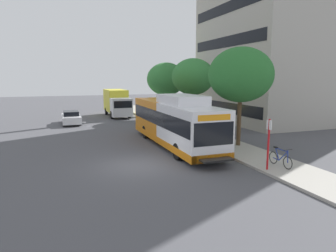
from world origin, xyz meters
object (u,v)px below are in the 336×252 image
bicycle_parked (280,159)px  street_tree_far_block (166,79)px  bus_stop_sign_pole (268,140)px  transit_bus (174,122)px  street_tree_mid_block (193,77)px  street_tree_near_stop (241,75)px  box_truck_background (117,102)px  parked_car_far_lane (71,117)px

bicycle_parked → street_tree_far_block: size_ratio=0.28×
bicycle_parked → bus_stop_sign_pole: bearing=-168.3°
transit_bus → street_tree_mid_block: size_ratio=1.93×
street_tree_near_stop → box_truck_background: bearing=103.1°
street_tree_far_block → parked_car_far_lane: (-10.70, -0.55, -3.91)m
street_tree_mid_block → street_tree_near_stop: bearing=-91.4°
transit_bus → parked_car_far_lane: transit_bus is taller
street_tree_near_stop → parked_car_far_lane: street_tree_near_stop is taller
bicycle_parked → street_tree_near_stop: 6.77m
street_tree_near_stop → box_truck_background: size_ratio=0.95×
bus_stop_sign_pole → street_tree_near_stop: size_ratio=0.39×
bus_stop_sign_pole → street_tree_mid_block: 13.79m
street_tree_far_block → box_truck_background: size_ratio=0.90×
transit_bus → street_tree_far_block: street_tree_far_block is taller
street_tree_near_stop → street_tree_mid_block: (0.20, 7.96, -0.12)m
transit_bus → box_truck_background: 17.96m
transit_bus → bicycle_parked: 7.83m
transit_bus → street_tree_far_block: (4.43, 13.81, 2.87)m
bus_stop_sign_pole → transit_bus: bearing=107.4°
street_tree_mid_block → parked_car_far_lane: (-10.50, 7.21, -4.16)m
box_truck_background → street_tree_near_stop: bearing=-76.9°
street_tree_mid_block → street_tree_far_block: 7.77m
transit_bus → parked_car_far_lane: bearing=115.3°
box_truck_background → parked_car_far_lane: bearing=-140.5°
street_tree_far_block → box_truck_background: (-5.01, 4.15, -2.83)m
bicycle_parked → transit_bus: bearing=114.9°
street_tree_mid_block → street_tree_far_block: bearing=88.5°
parked_car_far_lane → bus_stop_sign_pole: bearing=-67.4°
transit_bus → street_tree_near_stop: bearing=-25.5°
street_tree_far_block → parked_car_far_lane: 11.41m
parked_car_far_lane → transit_bus: bearing=-64.7°
street_tree_mid_block → transit_bus: bearing=-125.0°
street_tree_near_stop → street_tree_far_block: street_tree_near_stop is taller
bicycle_parked → parked_car_far_lane: bearing=115.2°
bicycle_parked → street_tree_mid_block: (0.96, 13.07, 4.26)m
transit_bus → parked_car_far_lane: 14.70m
street_tree_far_block → bus_stop_sign_pole: bearing=-95.9°
transit_bus → parked_car_far_lane: size_ratio=2.72×
bicycle_parked → parked_car_far_lane: (-9.54, 20.28, 0.10)m
street_tree_near_stop → parked_car_far_lane: size_ratio=1.48×
street_tree_mid_block → street_tree_far_block: street_tree_mid_block is taller
transit_bus → box_truck_background: (-0.58, 17.95, 0.04)m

